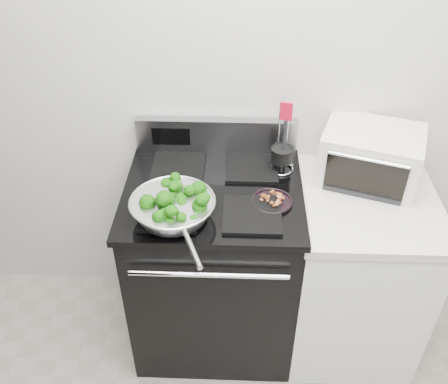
{
  "coord_description": "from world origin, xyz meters",
  "views": [
    {
      "loc": [
        -0.19,
        -0.32,
        2.28
      ],
      "look_at": [
        -0.25,
        1.36,
        0.98
      ],
      "focal_mm": 40.0,
      "sensor_mm": 36.0,
      "label": 1
    }
  ],
  "objects_px": {
    "skillet": "(173,207)",
    "toaster_oven": "(371,155)",
    "gas_range": "(214,264)",
    "utensil_holder": "(282,158)",
    "bacon_plate": "(272,200)"
  },
  "relations": [
    {
      "from": "skillet",
      "to": "toaster_oven",
      "type": "bearing_deg",
      "value": 1.09
    },
    {
      "from": "toaster_oven",
      "to": "utensil_holder",
      "type": "bearing_deg",
      "value": -162.42
    },
    {
      "from": "gas_range",
      "to": "utensil_holder",
      "type": "distance_m",
      "value": 0.63
    },
    {
      "from": "utensil_holder",
      "to": "toaster_oven",
      "type": "bearing_deg",
      "value": 12.46
    },
    {
      "from": "utensil_holder",
      "to": "toaster_oven",
      "type": "xyz_separation_m",
      "value": [
        0.4,
        -0.01,
        0.03
      ]
    },
    {
      "from": "gas_range",
      "to": "utensil_holder",
      "type": "bearing_deg",
      "value": 28.27
    },
    {
      "from": "bacon_plate",
      "to": "skillet",
      "type": "bearing_deg",
      "value": -164.74
    },
    {
      "from": "gas_range",
      "to": "toaster_oven",
      "type": "relative_size",
      "value": 2.25
    },
    {
      "from": "bacon_plate",
      "to": "utensil_holder",
      "type": "bearing_deg",
      "value": 78.46
    },
    {
      "from": "gas_range",
      "to": "utensil_holder",
      "type": "relative_size",
      "value": 3.18
    },
    {
      "from": "bacon_plate",
      "to": "utensil_holder",
      "type": "height_order",
      "value": "utensil_holder"
    },
    {
      "from": "utensil_holder",
      "to": "bacon_plate",
      "type": "bearing_deg",
      "value": -88.27
    },
    {
      "from": "toaster_oven",
      "to": "bacon_plate",
      "type": "bearing_deg",
      "value": -133.25
    },
    {
      "from": "gas_range",
      "to": "skillet",
      "type": "height_order",
      "value": "gas_range"
    },
    {
      "from": "skillet",
      "to": "toaster_oven",
      "type": "distance_m",
      "value": 0.92
    }
  ]
}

